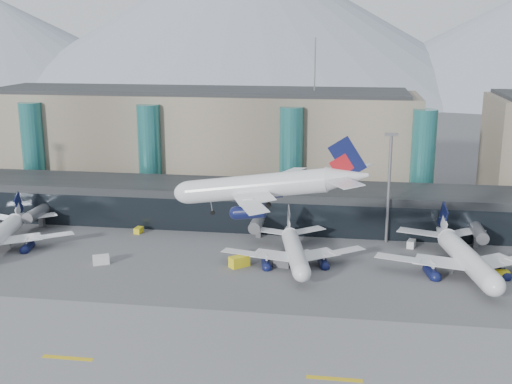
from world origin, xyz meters
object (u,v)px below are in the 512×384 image
hero_jet (275,180)px  jet_parked_mid (294,243)px  jet_parked_right (462,248)px  veh_d (411,244)px  veh_g (309,254)px  lightmast_mid (389,182)px  jet_parked_left (3,228)px  veh_a (101,260)px  veh_c (282,263)px  veh_e (501,275)px  veh_h (239,261)px  veh_b (139,230)px

hero_jet → jet_parked_mid: (-0.08, 34.40, -21.86)m
jet_parked_right → veh_d: jet_parked_right is taller
veh_d → veh_g: veh_d is taller
lightmast_mid → jet_parked_left: lightmast_mid is taller
hero_jet → veh_a: bearing=152.3°
veh_c → jet_parked_mid: bearing=70.8°
jet_parked_mid → veh_a: size_ratio=9.67×
hero_jet → jet_parked_right: 53.52m
jet_parked_left → hero_jet: bearing=-127.8°
veh_e → veh_g: (-38.69, 7.42, -0.24)m
hero_jet → veh_a: hero_jet is taller
veh_h → jet_parked_left: bearing=131.0°
jet_parked_right → veh_h: bearing=86.9°
lightmast_mid → veh_b: 60.93m
hero_jet → veh_h: 39.83m
lightmast_mid → veh_e: lightmast_mid is taller
jet_parked_left → veh_b: size_ratio=13.69×
jet_parked_left → lightmast_mid: bearing=-90.2°
veh_a → veh_e: size_ratio=1.11×
hero_jet → jet_parked_left: bearing=158.2°
veh_b → veh_g: bearing=-96.2°
jet_parked_right → veh_a: 75.29m
veh_a → veh_b: 21.66m
lightmast_mid → veh_g: bearing=-143.7°
jet_parked_right → veh_d: (-8.96, 12.30, -3.78)m
veh_c → veh_d: size_ratio=1.13×
veh_b → veh_e: veh_e is taller
lightmast_mid → hero_jet: (-20.14, -50.38, 11.39)m
veh_a → veh_d: veh_a is taller
veh_e → veh_h: size_ratio=0.74×
veh_c → veh_e: (43.77, -0.18, -0.06)m
veh_b → veh_h: bearing=-116.1°
lightmast_mid → veh_a: lightmast_mid is taller
jet_parked_left → veh_d: (92.46, 12.46, -3.29)m
hero_jet → jet_parked_left: size_ratio=0.95×
jet_parked_mid → veh_d: 28.89m
hero_jet → veh_g: (2.93, 37.74, -25.20)m
jet_parked_mid → veh_e: jet_parked_mid is taller
veh_c → veh_h: 8.90m
jet_parked_left → veh_e: jet_parked_left is taller
veh_c → veh_e: 43.77m
jet_parked_right → veh_e: size_ratio=12.47×
veh_a → veh_b: veh_a is taller
veh_a → veh_b: size_ratio=1.36×
veh_a → veh_g: bearing=-11.3°
hero_jet → jet_parked_right: (34.59, 34.89, -21.20)m
veh_h → jet_parked_right: bearing=-36.3°
jet_parked_mid → veh_e: size_ratio=10.71×
veh_a → veh_e: 81.84m
hero_jet → veh_g: size_ratio=15.32×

